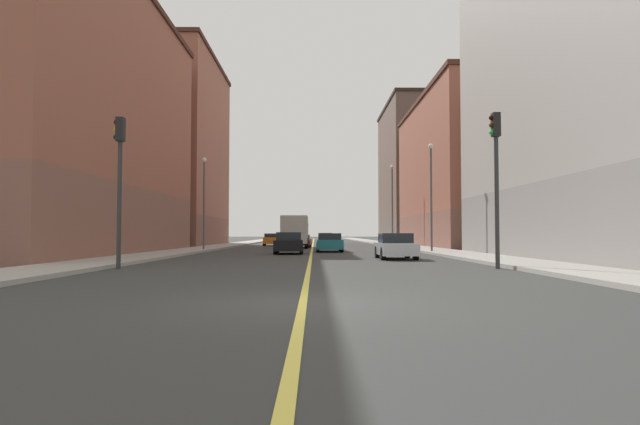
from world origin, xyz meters
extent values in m
plane|color=#343634|center=(0.00, 0.00, 0.00)|extent=(400.00, 400.00, 0.00)
cube|color=#9E9B93|center=(8.95, 49.00, 0.07)|extent=(3.02, 168.00, 0.15)
cube|color=#9E9B93|center=(-8.95, 49.00, 0.07)|extent=(3.02, 168.00, 0.15)
cube|color=#E5D14C|center=(0.00, 49.00, 0.01)|extent=(0.16, 154.00, 0.01)
cube|color=gray|center=(15.92, 16.00, 1.85)|extent=(10.93, 20.84, 3.70)
cube|color=brown|center=(15.92, 41.30, 1.60)|extent=(10.93, 23.75, 3.19)
cube|color=#93513D|center=(15.92, 41.30, 8.69)|extent=(10.93, 23.75, 10.99)
cube|color=#42241B|center=(15.92, 41.30, 14.38)|extent=(11.23, 24.05, 0.40)
cube|color=brown|center=(15.92, 64.83, 1.62)|extent=(10.93, 18.67, 3.24)
cube|color=brown|center=(15.92, 64.83, 11.27)|extent=(10.93, 18.67, 16.06)
cube|color=#2B221D|center=(15.92, 64.83, 19.50)|extent=(11.23, 18.97, 0.40)
cube|color=brown|center=(-15.92, 22.42, 2.08)|extent=(10.93, 25.18, 4.16)
cube|color=#93513D|center=(-15.92, 22.42, 10.33)|extent=(10.93, 25.18, 12.34)
cube|color=brown|center=(-15.92, 46.28, 1.53)|extent=(10.93, 17.86, 3.07)
cube|color=#93513D|center=(-15.92, 46.28, 11.40)|extent=(10.93, 17.86, 16.66)
cube|color=#42241B|center=(-15.92, 46.28, 19.93)|extent=(11.23, 18.16, 0.40)
cylinder|color=#2D2D2D|center=(7.04, 9.53, 2.48)|extent=(0.16, 0.16, 4.96)
cube|color=black|center=(7.04, 9.53, 5.41)|extent=(0.28, 0.32, 0.90)
sphere|color=#320404|center=(6.88, 9.53, 5.68)|extent=(0.20, 0.20, 0.20)
sphere|color=#352204|center=(6.88, 9.53, 5.40)|extent=(0.20, 0.20, 0.20)
sphere|color=green|center=(6.88, 9.53, 5.12)|extent=(0.20, 0.20, 0.20)
cylinder|color=#2D2D2D|center=(-7.04, 9.53, 2.38)|extent=(0.16, 0.16, 4.75)
cube|color=black|center=(-7.04, 9.53, 5.20)|extent=(0.28, 0.32, 0.90)
sphere|color=#320404|center=(-7.20, 9.53, 5.47)|extent=(0.20, 0.20, 0.20)
sphere|color=orange|center=(-7.20, 9.53, 5.19)|extent=(0.20, 0.20, 0.20)
sphere|color=black|center=(-7.20, 9.53, 4.91)|extent=(0.20, 0.20, 0.20)
cylinder|color=#4C4C51|center=(8.04, 25.02, 3.59)|extent=(0.14, 0.14, 6.88)
sphere|color=#EAEACC|center=(8.04, 25.02, 7.18)|extent=(0.36, 0.36, 0.36)
cylinder|color=#4C4C51|center=(-8.04, 29.10, 3.41)|extent=(0.14, 0.14, 6.52)
sphere|color=#EAEACC|center=(-8.04, 29.10, 6.82)|extent=(0.36, 0.36, 0.36)
cylinder|color=#4C4C51|center=(8.04, 42.73, 4.03)|extent=(0.14, 0.14, 7.76)
sphere|color=#EAEACC|center=(8.04, 42.73, 8.06)|extent=(0.36, 0.36, 0.36)
cube|color=#23389E|center=(-1.52, 61.91, 0.51)|extent=(1.81, 3.94, 0.59)
cube|color=black|center=(-1.52, 62.01, 1.02)|extent=(1.57, 2.01, 0.43)
cylinder|color=black|center=(-2.33, 63.11, 0.32)|extent=(0.23, 0.64, 0.64)
cylinder|color=black|center=(-0.76, 63.14, 0.32)|extent=(0.23, 0.64, 0.64)
cylinder|color=black|center=(-2.28, 60.69, 0.32)|extent=(0.23, 0.64, 0.64)
cylinder|color=black|center=(-0.71, 60.72, 0.32)|extent=(0.23, 0.64, 0.64)
cube|color=black|center=(-1.45, 23.97, 0.56)|extent=(1.86, 4.01, 0.67)
cube|color=black|center=(-1.45, 23.96, 1.14)|extent=(1.60, 1.75, 0.50)
cylinder|color=black|center=(-2.29, 25.18, 0.32)|extent=(0.23, 0.64, 0.64)
cylinder|color=black|center=(-0.66, 25.21, 0.32)|extent=(0.23, 0.64, 0.64)
cylinder|color=black|center=(-2.24, 22.72, 0.32)|extent=(0.23, 0.64, 0.64)
cylinder|color=black|center=(-0.61, 22.75, 0.32)|extent=(0.23, 0.64, 0.64)
cube|color=#1E6B38|center=(1.66, 61.72, 0.54)|extent=(1.96, 4.51, 0.64)
cube|color=black|center=(1.66, 61.70, 1.12)|extent=(1.70, 2.34, 0.51)
cylinder|color=black|center=(0.77, 63.09, 0.32)|extent=(0.23, 0.64, 0.64)
cylinder|color=black|center=(2.51, 63.12, 0.32)|extent=(0.23, 0.64, 0.64)
cylinder|color=black|center=(0.82, 60.32, 0.32)|extent=(0.23, 0.64, 0.64)
cylinder|color=black|center=(2.55, 60.35, 0.32)|extent=(0.23, 0.64, 0.64)
cube|color=silver|center=(4.40, 17.11, 0.53)|extent=(1.79, 3.97, 0.61)
cube|color=black|center=(4.40, 17.20, 1.08)|extent=(1.57, 1.91, 0.50)
cylinder|color=black|center=(3.59, 18.35, 0.32)|extent=(0.22, 0.64, 0.64)
cylinder|color=black|center=(5.21, 18.34, 0.32)|extent=(0.22, 0.64, 0.64)
cylinder|color=black|center=(3.59, 15.89, 0.32)|extent=(0.22, 0.64, 0.64)
cylinder|color=black|center=(5.21, 15.88, 0.32)|extent=(0.22, 0.64, 0.64)
cube|color=orange|center=(-4.35, 46.56, 0.55)|extent=(2.00, 4.17, 0.67)
cube|color=black|center=(-4.34, 46.47, 1.10)|extent=(1.69, 2.02, 0.42)
cylinder|color=black|center=(-5.24, 47.80, 0.32)|extent=(0.25, 0.65, 0.64)
cylinder|color=black|center=(-3.57, 47.87, 0.32)|extent=(0.25, 0.65, 0.64)
cylinder|color=black|center=(-5.13, 45.26, 0.32)|extent=(0.25, 0.65, 0.64)
cylinder|color=black|center=(-3.46, 45.33, 0.32)|extent=(0.25, 0.65, 0.64)
cube|color=maroon|center=(-1.15, 39.33, 0.50)|extent=(2.09, 4.67, 0.56)
cube|color=black|center=(-1.14, 39.37, 0.99)|extent=(1.76, 2.23, 0.41)
cylinder|color=black|center=(-1.95, 40.79, 0.32)|extent=(0.25, 0.65, 0.64)
cylinder|color=black|center=(-0.22, 40.71, 0.32)|extent=(0.25, 0.65, 0.64)
cylinder|color=black|center=(-2.07, 37.94, 0.32)|extent=(0.25, 0.65, 0.64)
cylinder|color=black|center=(-0.35, 37.86, 0.32)|extent=(0.25, 0.65, 0.64)
cube|color=#196670|center=(1.28, 27.74, 0.55)|extent=(1.84, 4.35, 0.66)
cube|color=black|center=(1.28, 27.84, 1.10)|extent=(1.61, 2.25, 0.45)
cylinder|color=black|center=(0.45, 29.09, 0.32)|extent=(0.22, 0.64, 0.64)
cylinder|color=black|center=(2.12, 29.09, 0.32)|extent=(0.22, 0.64, 0.64)
cylinder|color=black|center=(0.44, 26.40, 0.32)|extent=(0.22, 0.64, 0.64)
cylinder|color=black|center=(2.11, 26.39, 0.32)|extent=(0.22, 0.64, 0.64)
cube|color=navy|center=(-1.53, 39.99, 1.35)|extent=(2.26, 2.07, 1.99)
cube|color=#B2B2A8|center=(-1.53, 36.08, 1.64)|extent=(2.26, 4.88, 2.37)
cylinder|color=black|center=(-2.56, 39.62, 0.45)|extent=(0.30, 0.90, 0.90)
cylinder|color=black|center=(-0.50, 39.62, 0.45)|extent=(0.30, 0.90, 0.90)
cylinder|color=black|center=(-2.56, 35.04, 0.45)|extent=(0.30, 0.90, 0.90)
cylinder|color=black|center=(-0.50, 35.04, 0.45)|extent=(0.30, 0.90, 0.90)
camera|label=1|loc=(0.23, -9.99, 1.32)|focal=29.49mm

